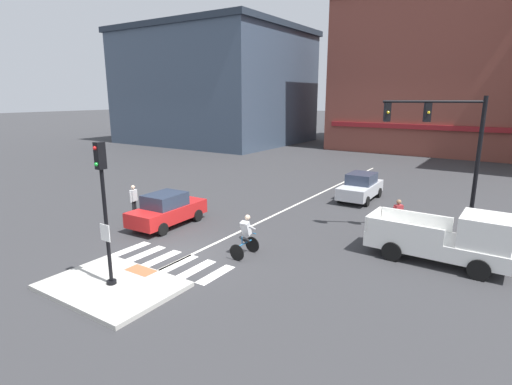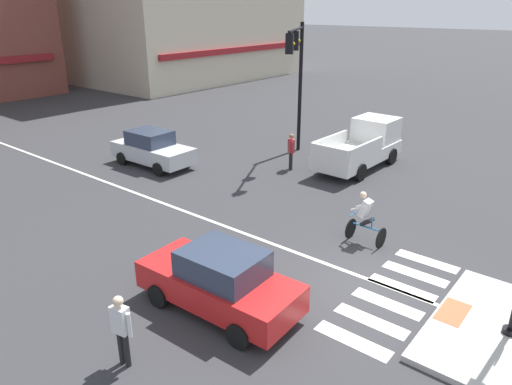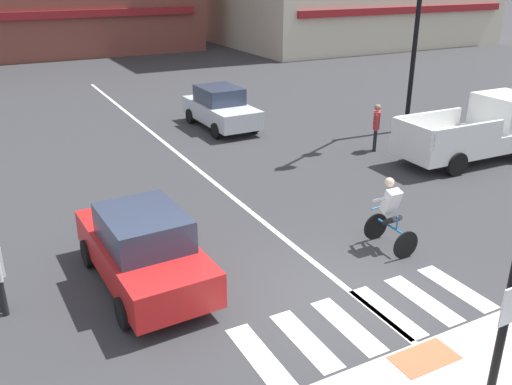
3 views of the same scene
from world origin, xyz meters
name	(u,v)px [view 2 (image 2 of 3)]	position (x,y,z in m)	size (l,w,h in m)	color
ground_plane	(371,286)	(0.00, 0.00, 0.00)	(300.00, 300.00, 0.00)	#333335
traffic_island	(509,336)	(0.00, -3.37, 0.07)	(4.44, 3.18, 0.15)	#B2AFA8
tactile_pad_front	(453,312)	(0.00, -2.13, 0.15)	(1.10, 0.60, 0.01)	#DB5B38
crosswalk_stripe_a	(353,340)	(-2.26, -0.68, 0.00)	(0.44, 1.80, 0.01)	silver
crosswalk_stripe_b	(371,321)	(-1.36, -0.68, 0.00)	(0.44, 1.80, 0.01)	silver
crosswalk_stripe_c	(387,303)	(-0.45, -0.68, 0.00)	(0.44, 1.80, 0.01)	silver
crosswalk_stripe_d	(402,288)	(0.45, -0.68, 0.00)	(0.44, 1.80, 0.01)	silver
crosswalk_stripe_e	(415,274)	(1.36, -0.68, 0.00)	(0.44, 1.80, 0.01)	silver
crosswalk_stripe_f	(427,261)	(2.26, -0.68, 0.00)	(0.44, 1.80, 0.01)	silver
lane_centre_line	(141,195)	(0.27, 10.00, 0.00)	(0.14, 28.00, 0.01)	silver
traffic_light_mast	(297,67)	(8.18, 8.12, 4.32)	(3.86, 2.09, 6.25)	black
car_silver_eastbound_far	(152,149)	(3.00, 12.54, 0.81)	(1.90, 4.13, 1.64)	silver
car_red_westbound_near	(220,281)	(-3.25, 2.43, 0.81)	(1.97, 4.17, 1.64)	red
pickup_truck_white_cross_right	(364,145)	(9.09, 4.94, 0.98)	(5.14, 2.15, 2.08)	white
cyclist	(365,217)	(2.18, 1.34, 0.87)	(0.68, 1.10, 1.68)	black
pedestrian_at_curb_left	(121,325)	(-5.92, 2.64, 0.98)	(0.28, 0.54, 1.67)	black
pedestrian_waiting_far_side	(291,149)	(6.56, 7.23, 0.98)	(0.40, 0.45, 1.67)	black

